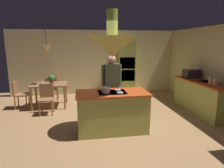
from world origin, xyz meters
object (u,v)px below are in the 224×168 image
at_px(chair_at_corner, 19,93).
at_px(canister_sugar, 211,80).
at_px(microwave_on_counter, 191,74).
at_px(chair_by_back_wall, 52,87).
at_px(potted_plant_on_table, 51,79).
at_px(chair_facing_island, 46,97).
at_px(canister_flour, 215,82).
at_px(dining_table, 49,87).
at_px(oven_tower, 126,68).
at_px(cup_on_table, 42,84).
at_px(kitchen_island, 112,111).
at_px(cooking_pot_on_cooktop, 106,90).
at_px(person_at_island, 112,83).

distance_m(chair_at_corner, canister_sugar, 5.74).
distance_m(canister_sugar, microwave_on_counter, 0.98).
distance_m(chair_by_back_wall, microwave_on_counter, 4.76).
bearing_deg(potted_plant_on_table, chair_facing_island, -99.99).
bearing_deg(potted_plant_on_table, canister_flour, -21.35).
height_order(chair_at_corner, canister_flour, canister_flour).
bearing_deg(potted_plant_on_table, dining_table, 136.36).
bearing_deg(chair_at_corner, oven_tower, -72.99).
bearing_deg(cup_on_table, microwave_on_counter, -5.56).
relative_size(kitchen_island, chair_by_back_wall, 1.90).
bearing_deg(chair_by_back_wall, cup_on_table, 78.97).
relative_size(oven_tower, cup_on_table, 23.42).
relative_size(oven_tower, cooking_pot_on_cooktop, 11.71).
distance_m(cup_on_table, canister_sugar, 4.93).
distance_m(dining_table, chair_by_back_wall, 0.65).
bearing_deg(chair_facing_island, canister_flour, -14.72).
xyz_separation_m(oven_tower, potted_plant_on_table, (-2.70, -1.23, -0.13)).
relative_size(chair_facing_island, cooking_pot_on_cooktop, 4.83).
xyz_separation_m(cup_on_table, canister_sugar, (4.70, -1.44, 0.23)).
bearing_deg(canister_flour, chair_at_corner, 161.53).
xyz_separation_m(chair_at_corner, cooking_pot_on_cooktop, (2.48, -2.23, 0.51)).
relative_size(dining_table, cup_on_table, 12.39).
bearing_deg(chair_by_back_wall, dining_table, 90.00).
distance_m(person_at_island, cooking_pot_on_cooktop, 0.86).
relative_size(dining_table, canister_sugar, 5.54).
distance_m(chair_at_corner, cooking_pot_on_cooktop, 3.37).
height_order(canister_flour, microwave_on_counter, microwave_on_counter).
height_order(cup_on_table, canister_flour, canister_flour).
distance_m(kitchen_island, microwave_on_counter, 3.24).
height_order(canister_sugar, microwave_on_counter, microwave_on_counter).
xyz_separation_m(kitchen_island, canister_sugar, (2.84, 0.45, 0.57)).
bearing_deg(chair_by_back_wall, chair_at_corner, 34.18).
bearing_deg(canister_sugar, dining_table, 160.04).
bearing_deg(canister_flour, person_at_island, 171.25).
relative_size(oven_tower, chair_by_back_wall, 2.42).
relative_size(chair_at_corner, potted_plant_on_table, 2.90).
relative_size(kitchen_island, microwave_on_counter, 3.60).
xyz_separation_m(canister_flour, canister_sugar, (0.00, 0.18, 0.01)).
relative_size(oven_tower, dining_table, 1.89).
bearing_deg(oven_tower, chair_at_corner, -162.99).
height_order(dining_table, chair_facing_island, chair_facing_island).
xyz_separation_m(oven_tower, canister_flour, (1.74, -2.97, -0.03)).
bearing_deg(potted_plant_on_table, chair_by_back_wall, 97.51).
bearing_deg(chair_facing_island, oven_tower, 32.43).
bearing_deg(cooking_pot_on_cooktop, potted_plant_on_table, 124.03).
relative_size(kitchen_island, potted_plant_on_table, 5.51).
bearing_deg(canister_flour, oven_tower, 120.35).
bearing_deg(cup_on_table, chair_facing_island, -69.02).
xyz_separation_m(canister_sugar, microwave_on_counter, (0.00, 0.98, 0.04)).
distance_m(oven_tower, cooking_pot_on_cooktop, 3.60).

